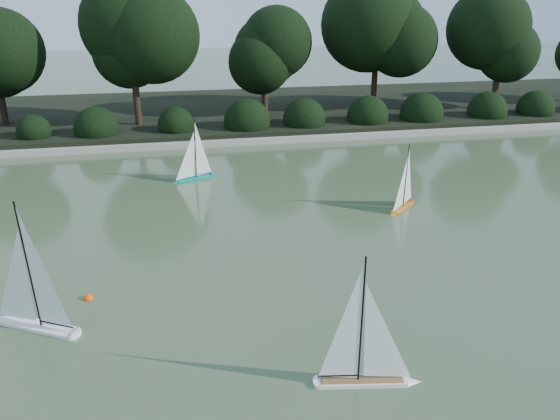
% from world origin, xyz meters
% --- Properties ---
extents(ground, '(80.00, 80.00, 0.00)m').
position_xyz_m(ground, '(0.00, 0.00, 0.00)').
color(ground, '#3F5231').
rests_on(ground, ground).
extents(pond_coping, '(40.00, 0.35, 0.18)m').
position_xyz_m(pond_coping, '(0.00, 9.00, 0.09)').
color(pond_coping, gray).
rests_on(pond_coping, ground).
extents(far_bank, '(40.00, 8.00, 0.30)m').
position_xyz_m(far_bank, '(0.00, 13.00, 0.15)').
color(far_bank, black).
rests_on(far_bank, ground).
extents(tree_line, '(26.31, 3.93, 4.39)m').
position_xyz_m(tree_line, '(1.23, 11.44, 2.64)').
color(tree_line, black).
rests_on(tree_line, ground).
extents(shrub_hedge, '(29.10, 1.10, 1.10)m').
position_xyz_m(shrub_hedge, '(0.00, 9.90, 0.45)').
color(shrub_hedge, black).
rests_on(shrub_hedge, ground).
extents(sailboat_white_a, '(1.28, 0.85, 1.88)m').
position_xyz_m(sailboat_white_a, '(-4.03, 0.42, 0.30)').
color(sailboat_white_a, white).
rests_on(sailboat_white_a, ground).
extents(sailboat_white_b, '(1.22, 0.39, 1.65)m').
position_xyz_m(sailboat_white_b, '(-0.15, -1.50, 0.26)').
color(sailboat_white_b, white).
rests_on(sailboat_white_b, ground).
extents(sailboat_orange, '(0.84, 0.78, 1.39)m').
position_xyz_m(sailboat_orange, '(2.30, 3.34, 0.22)').
color(sailboat_orange, orange).
rests_on(sailboat_orange, ground).
extents(sailboat_teal, '(1.05, 0.57, 1.49)m').
position_xyz_m(sailboat_teal, '(-1.68, 6.06, 0.23)').
color(sailboat_teal, '#018A7D').
rests_on(sailboat_teal, ground).
extents(race_buoy, '(0.15, 0.15, 0.15)m').
position_xyz_m(race_buoy, '(-3.40, 1.00, 0.00)').
color(race_buoy, '#EE4D0C').
rests_on(race_buoy, ground).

